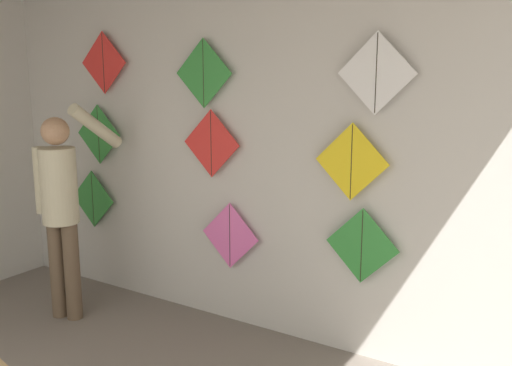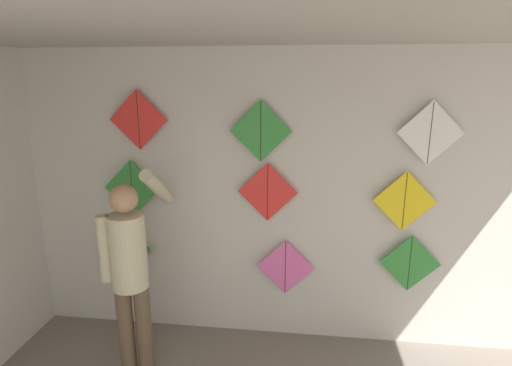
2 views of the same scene
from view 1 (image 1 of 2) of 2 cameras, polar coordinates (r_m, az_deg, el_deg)
name	(u,v)px [view 1 (image 1 of 2)]	position (r m, az deg, el deg)	size (l,w,h in m)	color
back_panel	(220,156)	(4.72, -3.61, 2.71)	(5.54, 0.06, 2.80)	beige
shopkeeper	(61,200)	(5.01, -18.90, -1.61)	(0.46, 0.68, 1.84)	brown
kite_0	(93,199)	(5.72, -16.00, -1.55)	(0.55, 0.01, 0.55)	#338C38
kite_1	(230,236)	(4.70, -2.62, -5.28)	(0.55, 0.01, 0.55)	pink
kite_2	(362,246)	(4.14, 10.53, -6.19)	(0.55, 0.01, 0.55)	#338C38
kite_3	(99,134)	(5.52, -15.46, 4.71)	(0.55, 0.01, 0.55)	#338C38
kite_4	(211,144)	(4.64, -4.49, 3.95)	(0.55, 0.01, 0.55)	red
kite_5	(352,162)	(4.04, 9.53, 2.09)	(0.55, 0.01, 0.55)	yellow
kite_6	(104,63)	(5.41, -15.01, 11.54)	(0.55, 0.01, 0.55)	red
kite_7	(204,73)	(4.64, -5.27, 10.87)	(0.55, 0.01, 0.55)	#338C38
kite_8	(376,73)	(3.93, 11.95, 10.68)	(0.55, 0.01, 0.55)	white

